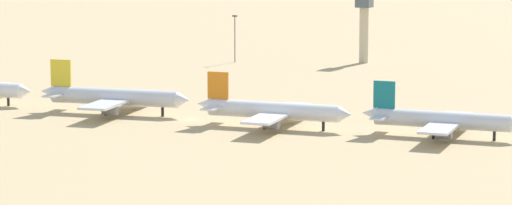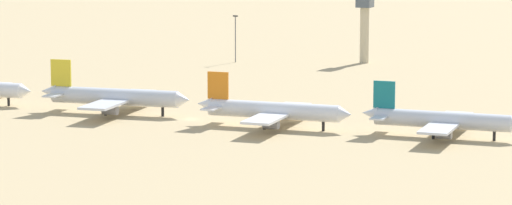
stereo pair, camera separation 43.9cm
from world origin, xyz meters
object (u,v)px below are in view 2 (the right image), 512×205
(parked_jet_teal_4, at_px, (441,120))
(control_tower, at_px, (365,20))
(light_pole_mid, at_px, (235,35))
(parked_jet_yellow_2, at_px, (113,97))
(parked_jet_orange_3, at_px, (272,110))

(parked_jet_teal_4, height_order, control_tower, control_tower)
(control_tower, relative_size, light_pole_mid, 1.51)
(control_tower, xyz_separation_m, light_pole_mid, (-42.26, -17.37, -5.63))
(parked_jet_yellow_2, xyz_separation_m, control_tower, (21.40, 134.47, 10.69))
(parked_jet_teal_4, bearing_deg, parked_jet_orange_3, -177.82)
(parked_jet_yellow_2, height_order, parked_jet_orange_3, parked_jet_yellow_2)
(parked_jet_teal_4, relative_size, light_pole_mid, 2.28)
(control_tower, distance_m, light_pole_mid, 46.04)
(parked_jet_yellow_2, height_order, parked_jet_teal_4, parked_jet_yellow_2)
(light_pole_mid, bearing_deg, parked_jet_yellow_2, -79.90)
(parked_jet_orange_3, height_order, control_tower, control_tower)
(parked_jet_teal_4, distance_m, light_pole_mid, 157.70)
(parked_jet_orange_3, xyz_separation_m, parked_jet_teal_4, (40.86, 4.44, -0.17))
(parked_jet_yellow_2, bearing_deg, light_pole_mid, 92.10)
(parked_jet_teal_4, height_order, light_pole_mid, light_pole_mid)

